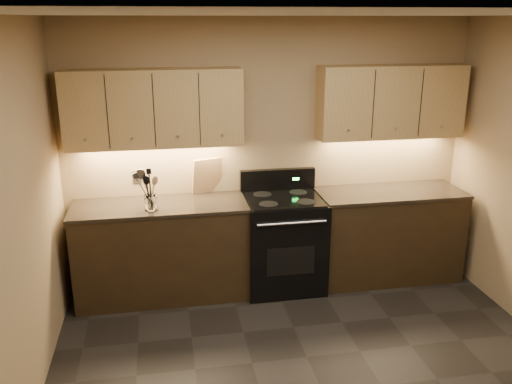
# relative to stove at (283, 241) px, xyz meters

# --- Properties ---
(ceiling) EXTENTS (4.00, 4.00, 0.00)m
(ceiling) POSITION_rel_stove_xyz_m (-0.08, -1.68, 2.12)
(ceiling) COLOR silver
(ceiling) RESTS_ON wall_back
(wall_back) EXTENTS (4.00, 0.04, 2.60)m
(wall_back) POSITION_rel_stove_xyz_m (-0.08, 0.32, 0.82)
(wall_back) COLOR #9E7F5D
(wall_back) RESTS_ON ground
(wall_left) EXTENTS (0.04, 4.00, 2.60)m
(wall_left) POSITION_rel_stove_xyz_m (-2.08, -1.68, 0.82)
(wall_left) COLOR #9E7F5D
(wall_left) RESTS_ON ground
(counter_left) EXTENTS (1.62, 0.62, 0.93)m
(counter_left) POSITION_rel_stove_xyz_m (-1.18, 0.02, -0.01)
(counter_left) COLOR black
(counter_left) RESTS_ON ground
(counter_right) EXTENTS (1.46, 0.62, 0.93)m
(counter_right) POSITION_rel_stove_xyz_m (1.10, 0.02, -0.01)
(counter_right) COLOR black
(counter_right) RESTS_ON ground
(stove) EXTENTS (0.76, 0.68, 1.14)m
(stove) POSITION_rel_stove_xyz_m (0.00, 0.00, 0.00)
(stove) COLOR black
(stove) RESTS_ON ground
(upper_cab_left) EXTENTS (1.60, 0.30, 0.70)m
(upper_cab_left) POSITION_rel_stove_xyz_m (-1.18, 0.17, 1.32)
(upper_cab_left) COLOR tan
(upper_cab_left) RESTS_ON wall_back
(upper_cab_right) EXTENTS (1.44, 0.30, 0.70)m
(upper_cab_right) POSITION_rel_stove_xyz_m (1.10, 0.17, 1.32)
(upper_cab_right) COLOR tan
(upper_cab_right) RESTS_ON wall_back
(outlet_plate) EXTENTS (0.08, 0.01, 0.12)m
(outlet_plate) POSITION_rel_stove_xyz_m (-1.38, 0.31, 0.64)
(outlet_plate) COLOR #B2B5BA
(outlet_plate) RESTS_ON wall_back
(utensil_crock) EXTENTS (0.15, 0.15, 0.14)m
(utensil_crock) POSITION_rel_stove_xyz_m (-1.25, -0.12, 0.52)
(utensil_crock) COLOR white
(utensil_crock) RESTS_ON counter_left
(cutting_board) EXTENTS (0.31, 0.18, 0.36)m
(cutting_board) POSITION_rel_stove_xyz_m (-0.71, 0.27, 0.63)
(cutting_board) COLOR tan
(cutting_board) RESTS_ON counter_left
(wooden_spoon) EXTENTS (0.13, 0.11, 0.30)m
(wooden_spoon) POSITION_rel_stove_xyz_m (-1.27, -0.14, 0.61)
(wooden_spoon) COLOR tan
(wooden_spoon) RESTS_ON utensil_crock
(black_spoon) EXTENTS (0.09, 0.13, 0.33)m
(black_spoon) POSITION_rel_stove_xyz_m (-1.26, -0.11, 0.63)
(black_spoon) COLOR black
(black_spoon) RESTS_ON utensil_crock
(black_turner) EXTENTS (0.11, 0.13, 0.38)m
(black_turner) POSITION_rel_stove_xyz_m (-1.25, -0.13, 0.66)
(black_turner) COLOR black
(black_turner) RESTS_ON utensil_crock
(steel_spatula) EXTENTS (0.23, 0.16, 0.41)m
(steel_spatula) POSITION_rel_stove_xyz_m (-1.24, -0.12, 0.66)
(steel_spatula) COLOR silver
(steel_spatula) RESTS_ON utensil_crock
(steel_skimmer) EXTENTS (0.21, 0.11, 0.38)m
(steel_skimmer) POSITION_rel_stove_xyz_m (-1.22, -0.13, 0.65)
(steel_skimmer) COLOR silver
(steel_skimmer) RESTS_ON utensil_crock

